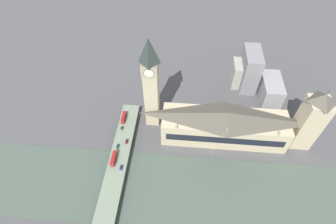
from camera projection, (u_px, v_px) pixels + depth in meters
ground_plane at (212, 152)px, 206.09m from camera, size 600.00×600.00×0.00m
river_water at (213, 193)px, 183.78m from camera, size 56.31×360.00×0.30m
parliament_hall at (224, 125)px, 204.90m from camera, size 26.35×97.10×29.49m
clock_tower at (151, 83)px, 193.77m from camera, size 12.03×12.03×82.74m
victoria_tower at (310, 120)px, 192.07m from camera, size 15.55×15.55×58.22m
road_bridge at (113, 182)px, 183.94m from camera, size 144.63×14.15×6.38m
double_decker_bus_lead at (114, 158)px, 191.92m from camera, size 11.47×2.65×4.89m
double_decker_bus_rear at (124, 117)px, 217.44m from camera, size 10.62×2.55×4.85m
car_northbound_lead at (121, 167)px, 189.32m from camera, size 4.00×1.92×1.40m
car_northbound_mid at (122, 128)px, 212.43m from camera, size 4.55×1.86×1.52m
car_northbound_tail at (127, 141)px, 204.08m from camera, size 4.43×1.80×1.53m
car_southbound_mid at (118, 146)px, 201.13m from camera, size 4.45×1.86×1.39m
city_block_west at (241, 74)px, 249.03m from camera, size 20.67×16.12×23.60m
city_block_center at (270, 90)px, 235.60m from camera, size 32.05×16.65×21.94m
city_block_east at (249, 69)px, 242.33m from camera, size 30.71×14.63×37.56m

